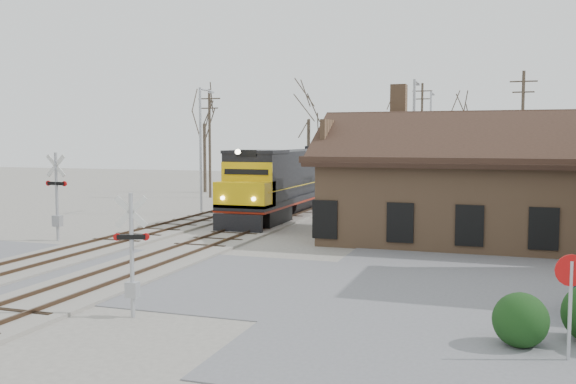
# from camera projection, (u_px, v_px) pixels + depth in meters

# --- Properties ---
(ground) EXTENTS (140.00, 140.00, 0.00)m
(ground) POSITION_uv_depth(u_px,v_px,m) (128.00, 273.00, 24.20)
(ground) COLOR #9F9A8F
(ground) RESTS_ON ground
(road) EXTENTS (60.00, 9.00, 0.03)m
(road) POSITION_uv_depth(u_px,v_px,m) (128.00, 273.00, 24.20)
(road) COLOR slate
(road) RESTS_ON ground
(track_main) EXTENTS (3.40, 90.00, 0.24)m
(track_main) POSITION_uv_depth(u_px,v_px,m) (267.00, 222.00, 38.36)
(track_main) COLOR #9F9A8F
(track_main) RESTS_ON ground
(track_siding) EXTENTS (3.40, 90.00, 0.24)m
(track_siding) POSITION_uv_depth(u_px,v_px,m) (199.00, 219.00, 39.79)
(track_siding) COLOR #9F9A8F
(track_siding) RESTS_ON ground
(depot) EXTENTS (15.20, 9.31, 7.90)m
(depot) POSITION_uv_depth(u_px,v_px,m) (474.00, 193.00, 31.52)
(depot) COLOR #8B6648
(depot) RESTS_ON ground
(locomotive_lead) EXTENTS (3.00, 20.06, 4.45)m
(locomotive_lead) POSITION_uv_depth(u_px,v_px,m) (293.00, 179.00, 42.80)
(locomotive_lead) COLOR black
(locomotive_lead) RESTS_ON ground
(locomotive_trailing) EXTENTS (3.00, 20.06, 4.22)m
(locomotive_trailing) POSITION_uv_depth(u_px,v_px,m) (358.00, 166.00, 62.01)
(locomotive_trailing) COLOR black
(locomotive_trailing) RESTS_ON ground
(crossbuck_near) EXTENTS (0.98, 0.43, 3.56)m
(crossbuck_near) POSITION_uv_depth(u_px,v_px,m) (132.00, 258.00, 18.10)
(crossbuck_near) COLOR #A5A8AD
(crossbuck_near) RESTS_ON ground
(crossbuck_far) EXTENTS (1.25, 0.33, 4.38)m
(crossbuck_far) POSITION_uv_depth(u_px,v_px,m) (57.00, 200.00, 31.72)
(crossbuck_far) COLOR #A5A8AD
(crossbuck_far) RESTS_ON ground
(do_not_enter_sign) EXTENTS (0.73, 0.22, 2.48)m
(do_not_enter_sign) POSITION_uv_depth(u_px,v_px,m) (571.00, 288.00, 14.49)
(do_not_enter_sign) COLOR #A5A8AD
(do_not_enter_sign) RESTS_ON ground
(hedge_a) EXTENTS (1.35, 1.35, 1.35)m
(hedge_a) POSITION_uv_depth(u_px,v_px,m) (521.00, 320.00, 15.58)
(hedge_a) COLOR black
(hedge_a) RESTS_ON ground
(streetlight_a) EXTENTS (0.25, 2.04, 8.41)m
(streetlight_a) POSITION_uv_depth(u_px,v_px,m) (202.00, 143.00, 42.72)
(streetlight_a) COLOR #A5A8AD
(streetlight_a) RESTS_ON ground
(streetlight_b) EXTENTS (0.25, 2.04, 8.77)m
(streetlight_b) POSITION_uv_depth(u_px,v_px,m) (414.00, 141.00, 40.61)
(streetlight_b) COLOR #A5A8AD
(streetlight_b) RESTS_ON ground
(streetlight_c) EXTENTS (0.25, 2.04, 9.12)m
(streetlight_c) POSITION_uv_depth(u_px,v_px,m) (430.00, 138.00, 55.58)
(streetlight_c) COLOR #A5A8AD
(streetlight_c) RESTS_ON ground
(utility_pole_a) EXTENTS (2.00, 0.24, 9.20)m
(utility_pole_a) POSITION_uv_depth(u_px,v_px,m) (210.00, 141.00, 54.44)
(utility_pole_a) COLOR #382D23
(utility_pole_a) RESTS_ON ground
(utility_pole_b) EXTENTS (2.00, 0.24, 10.65)m
(utility_pole_b) POSITION_uv_depth(u_px,v_px,m) (422.00, 133.00, 65.41)
(utility_pole_b) COLOR #382D23
(utility_pole_b) RESTS_ON ground
(utility_pole_c) EXTENTS (2.00, 0.24, 10.16)m
(utility_pole_c) POSITION_uv_depth(u_px,v_px,m) (522.00, 135.00, 48.76)
(utility_pole_c) COLOR #382D23
(utility_pole_c) RESTS_ON ground
(tree_a) EXTENTS (4.30, 4.30, 10.52)m
(tree_a) POSITION_uv_depth(u_px,v_px,m) (204.00, 112.00, 59.79)
(tree_a) COLOR #382D23
(tree_a) RESTS_ON ground
(tree_b) EXTENTS (4.55, 4.55, 11.16)m
(tree_b) POSITION_uv_depth(u_px,v_px,m) (309.00, 107.00, 59.64)
(tree_b) COLOR #382D23
(tree_b) RESTS_ON ground
(tree_c) EXTENTS (4.62, 4.62, 11.32)m
(tree_c) POSITION_uv_depth(u_px,v_px,m) (395.00, 110.00, 67.74)
(tree_c) COLOR #382D23
(tree_c) RESTS_ON ground
(tree_d) EXTENTS (4.04, 4.04, 9.89)m
(tree_d) POSITION_uv_depth(u_px,v_px,m) (460.00, 117.00, 58.39)
(tree_d) COLOR #382D23
(tree_d) RESTS_ON ground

